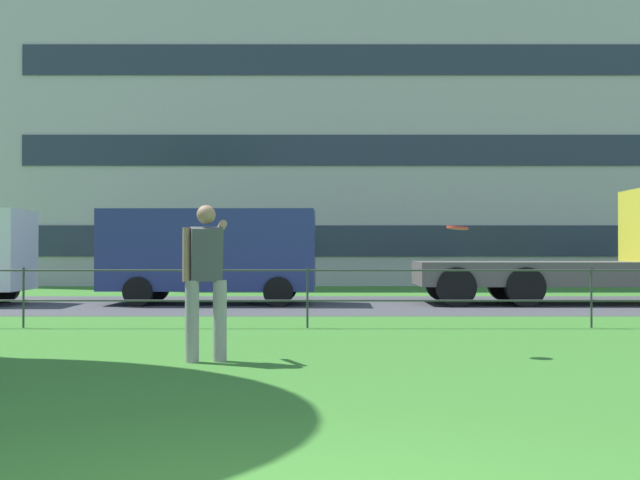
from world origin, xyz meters
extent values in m
cube|color=#424247|center=(0.00, 16.15, 0.00)|extent=(80.00, 7.10, 0.01)
cylinder|color=#333833|center=(-4.70, 10.19, 0.50)|extent=(0.04, 0.04, 1.00)
cylinder|color=#333833|center=(0.00, 10.19, 0.50)|extent=(0.04, 0.04, 1.00)
cylinder|color=#333833|center=(4.70, 10.19, 0.50)|extent=(0.04, 0.04, 1.00)
cylinder|color=#333833|center=(0.00, 10.19, 0.45)|extent=(37.57, 0.03, 0.03)
cylinder|color=#333833|center=(0.00, 10.19, 0.95)|extent=(37.57, 0.03, 0.03)
cylinder|color=gray|center=(-1.26, 5.89, 0.47)|extent=(0.16, 0.16, 0.94)
cylinder|color=gray|center=(-0.95, 5.98, 0.47)|extent=(0.16, 0.16, 0.94)
cube|color=#4C4C51|center=(-1.10, 5.94, 1.24)|extent=(0.43, 0.39, 0.63)
sphere|color=#A87A5B|center=(-1.10, 5.94, 1.69)|extent=(0.22, 0.22, 0.22)
cylinder|color=#A87A5B|center=(-0.99, 6.28, 1.52)|extent=(0.26, 0.62, 0.24)
cylinder|color=#A87A5B|center=(-1.32, 5.88, 1.23)|extent=(0.09, 0.09, 0.62)
cylinder|color=red|center=(1.91, 6.65, 1.56)|extent=(0.37, 0.37, 0.05)
cube|color=#283342|center=(-7.24, 16.11, 1.62)|extent=(0.15, 1.67, 0.76)
cylinder|color=black|center=(-7.56, 17.04, 0.34)|extent=(0.68, 0.25, 0.68)
cube|color=navy|center=(-2.42, 16.38, 1.29)|extent=(5.03, 2.04, 1.90)
cube|color=#283342|center=(-0.42, 16.35, 1.62)|extent=(0.15, 1.67, 0.76)
cylinder|color=black|center=(-0.71, 17.28, 0.34)|extent=(0.68, 0.25, 0.68)
cylinder|color=black|center=(-0.74, 15.42, 0.34)|extent=(0.68, 0.25, 0.68)
cylinder|color=black|center=(-3.91, 17.33, 0.34)|extent=(0.68, 0.25, 0.68)
cylinder|color=black|center=(-3.94, 15.47, 0.34)|extent=(0.68, 0.25, 0.68)
cube|color=#56514C|center=(5.12, 16.40, 0.73)|extent=(5.22, 2.35, 0.56)
cylinder|color=black|center=(4.87, 17.46, 0.45)|extent=(0.90, 0.31, 0.90)
cylinder|color=black|center=(4.85, 15.34, 0.45)|extent=(0.90, 0.31, 0.90)
cylinder|color=black|center=(3.31, 17.47, 0.45)|extent=(0.90, 0.31, 0.90)
cylinder|color=black|center=(3.29, 15.36, 0.45)|extent=(0.90, 0.31, 0.90)
cube|color=#B7B2AD|center=(5.46, 33.90, 8.10)|extent=(37.85, 15.06, 16.20)
cube|color=#283342|center=(5.46, 26.33, 1.62)|extent=(31.80, 0.06, 1.10)
cube|color=#283342|center=(5.46, 26.33, 4.86)|extent=(31.80, 0.06, 1.10)
cube|color=#283342|center=(5.46, 26.33, 8.10)|extent=(31.80, 0.06, 1.10)
camera|label=1|loc=(0.21, -3.78, 1.28)|focal=47.46mm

